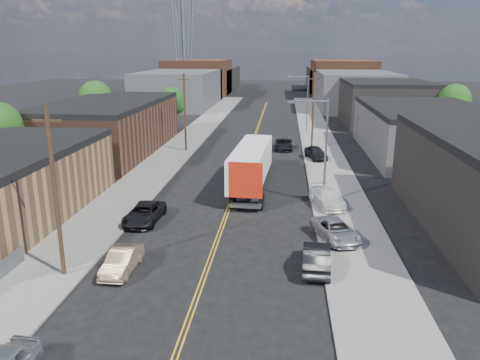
% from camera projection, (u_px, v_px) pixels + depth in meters
% --- Properties ---
extents(ground, '(260.00, 260.00, 0.00)m').
position_uv_depth(ground, '(256.00, 133.00, 74.71)').
color(ground, black).
rests_on(ground, ground).
extents(centerline, '(0.32, 120.00, 0.01)m').
position_uv_depth(centerline, '(249.00, 153.00, 60.33)').
color(centerline, gold).
rests_on(centerline, ground).
extents(sidewalk_left, '(5.00, 140.00, 0.15)m').
position_uv_depth(sidewalk_left, '(176.00, 151.00, 61.17)').
color(sidewalk_left, slate).
rests_on(sidewalk_left, ground).
extents(sidewalk_right, '(5.00, 140.00, 0.15)m').
position_uv_depth(sidewalk_right, '(323.00, 154.00, 59.45)').
color(sidewalk_right, slate).
rests_on(sidewalk_right, ground).
extents(warehouse_brown, '(12.00, 26.00, 6.60)m').
position_uv_depth(warehouse_brown, '(109.00, 126.00, 60.11)').
color(warehouse_brown, '#4B2C1E').
rests_on(warehouse_brown, ground).
extents(industrial_right_b, '(14.00, 24.00, 6.10)m').
position_uv_depth(industrial_right_b, '(424.00, 131.00, 58.47)').
color(industrial_right_b, '#38383A').
rests_on(industrial_right_b, ground).
extents(industrial_right_c, '(14.00, 22.00, 7.60)m').
position_uv_depth(industrial_right_c, '(383.00, 102.00, 83.19)').
color(industrial_right_c, black).
rests_on(industrial_right_c, ground).
extents(skyline_left_a, '(16.00, 30.00, 8.00)m').
position_uv_depth(skyline_left_a, '(180.00, 89.00, 108.99)').
color(skyline_left_a, '#38383A').
rests_on(skyline_left_a, ground).
extents(skyline_right_a, '(16.00, 30.00, 8.00)m').
position_uv_depth(skyline_right_a, '(354.00, 90.00, 105.36)').
color(skyline_right_a, '#38383A').
rests_on(skyline_right_a, ground).
extents(skyline_left_b, '(16.00, 26.00, 10.00)m').
position_uv_depth(skyline_left_b, '(199.00, 78.00, 132.68)').
color(skyline_left_b, '#4B2C1E').
rests_on(skyline_left_b, ground).
extents(skyline_right_b, '(16.00, 26.00, 10.00)m').
position_uv_depth(skyline_right_b, '(342.00, 79.00, 129.05)').
color(skyline_right_b, '#4B2C1E').
rests_on(skyline_right_b, ground).
extents(skyline_left_c, '(16.00, 40.00, 7.00)m').
position_uv_depth(skyline_left_c, '(210.00, 79.00, 152.26)').
color(skyline_left_c, black).
rests_on(skyline_left_c, ground).
extents(skyline_right_c, '(16.00, 40.00, 7.00)m').
position_uv_depth(skyline_right_c, '(334.00, 80.00, 148.63)').
color(skyline_right_c, black).
rests_on(skyline_right_c, ground).
extents(streetlight_near, '(3.39, 0.25, 9.00)m').
position_uv_depth(streetlight_near, '(321.00, 143.00, 39.03)').
color(streetlight_near, gray).
rests_on(streetlight_near, ground).
extents(streetlight_far, '(3.39, 0.25, 9.00)m').
position_uv_depth(streetlight_far, '(305.00, 100.00, 72.58)').
color(streetlight_far, gray).
rests_on(streetlight_far, ground).
extents(utility_pole_left_near, '(1.60, 0.26, 10.00)m').
position_uv_depth(utility_pole_left_near, '(55.00, 193.00, 26.14)').
color(utility_pole_left_near, black).
rests_on(utility_pole_left_near, ground).
extents(utility_pole_left_far, '(1.60, 0.26, 10.00)m').
position_uv_depth(utility_pole_left_far, '(185.00, 112.00, 59.68)').
color(utility_pole_left_far, black).
rests_on(utility_pole_left_far, ground).
extents(utility_pole_right, '(1.60, 0.26, 10.00)m').
position_uv_depth(utility_pole_right, '(313.00, 111.00, 61.07)').
color(utility_pole_right, black).
rests_on(utility_pole_right, ground).
extents(tree_left_mid, '(5.10, 5.04, 8.37)m').
position_uv_depth(tree_left_mid, '(96.00, 100.00, 70.61)').
color(tree_left_mid, black).
rests_on(tree_left_mid, ground).
extents(tree_left_far, '(4.35, 4.20, 6.97)m').
position_uv_depth(tree_left_far, '(172.00, 102.00, 76.66)').
color(tree_left_far, black).
rests_on(tree_left_far, ground).
extents(tree_right_far, '(4.85, 4.76, 7.91)m').
position_uv_depth(tree_right_far, '(455.00, 102.00, 70.58)').
color(tree_right_far, black).
rests_on(tree_right_far, ground).
extents(semi_truck, '(3.45, 16.20, 4.21)m').
position_uv_depth(semi_truck, '(252.00, 162.00, 45.20)').
color(semi_truck, silver).
rests_on(semi_truck, ground).
extents(car_left_b, '(1.54, 4.21, 1.38)m').
position_uv_depth(car_left_b, '(122.00, 261.00, 27.95)').
color(car_left_b, '#91765E').
rests_on(car_left_b, ground).
extents(car_left_c, '(2.48, 5.12, 1.40)m').
position_uv_depth(car_left_c, '(144.00, 213.00, 35.95)').
color(car_left_c, black).
rests_on(car_left_c, ground).
extents(car_right_oncoming, '(1.84, 4.68, 1.52)m').
position_uv_depth(car_right_oncoming, '(316.00, 258.00, 28.17)').
color(car_right_oncoming, black).
rests_on(car_right_oncoming, ground).
extents(car_right_lot_a, '(3.65, 5.24, 1.33)m').
position_uv_depth(car_right_lot_a, '(336.00, 230.00, 32.35)').
color(car_right_lot_a, '#AEB1B4').
rests_on(car_right_lot_a, sidewalk_right).
extents(car_right_lot_b, '(3.25, 5.18, 1.40)m').
position_uv_depth(car_right_lot_b, '(327.00, 198.00, 39.23)').
color(car_right_lot_b, silver).
rests_on(car_right_lot_b, sidewalk_right).
extents(car_right_lot_c, '(2.96, 4.78, 1.52)m').
position_uv_depth(car_right_lot_c, '(316.00, 153.00, 56.09)').
color(car_right_lot_c, black).
rests_on(car_right_lot_c, sidewalk_right).
extents(car_ahead_truck, '(2.32, 4.98, 1.38)m').
position_uv_depth(car_ahead_truck, '(284.00, 144.00, 62.08)').
color(car_ahead_truck, black).
rests_on(car_ahead_truck, ground).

